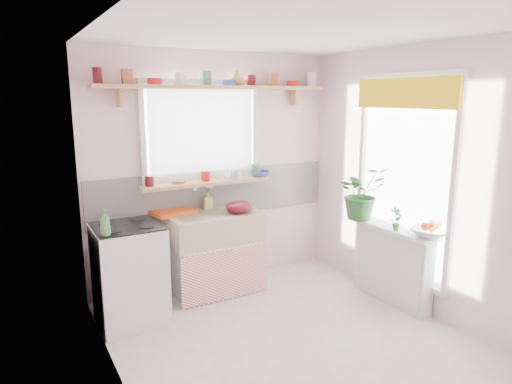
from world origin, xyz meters
TOP-DOWN VIEW (x-y plane):
  - room at (0.66, 0.86)m, footprint 3.20×3.20m
  - sink_unit at (-0.15, 1.29)m, footprint 0.95×0.65m
  - cooker at (-1.10, 1.05)m, footprint 0.58×0.58m
  - radiator_ledge at (1.30, 0.20)m, footprint 0.22×0.95m
  - windowsill at (-0.15, 1.48)m, footprint 1.40×0.22m
  - pine_shelf at (0.00, 1.47)m, footprint 2.52×0.24m
  - shelf_crockery at (-0.02, 1.47)m, footprint 2.47×0.11m
  - sill_crockery at (-0.15, 1.48)m, footprint 1.35×0.11m
  - dish_tray at (-0.53, 1.50)m, footprint 0.47×0.39m
  - colander at (0.09, 1.19)m, footprint 0.34×0.34m
  - jade_plant at (1.21, 0.60)m, footprint 0.55×0.49m
  - fruit_bowl at (1.33, -0.20)m, footprint 0.43×0.43m
  - herb_pot at (1.21, 0.11)m, footprint 0.12×0.08m
  - soap_bottle_sink at (-0.13, 1.50)m, footprint 0.10×0.10m
  - sill_cup at (0.17, 1.42)m, footprint 0.15×0.15m
  - sill_bowl at (0.47, 1.42)m, footprint 0.22×0.22m
  - shelf_vase at (0.23, 1.48)m, footprint 0.17×0.17m
  - cooker_bottle at (-1.32, 0.83)m, footprint 0.10×0.10m
  - fruit at (1.34, -0.19)m, footprint 0.20×0.14m

SIDE VIEW (x-z plane):
  - radiator_ledge at x=1.30m, z-range 0.01..0.78m
  - sink_unit at x=-0.15m, z-range -0.13..0.99m
  - cooker at x=-1.10m, z-range 0.00..0.92m
  - fruit_bowl at x=1.33m, z-range 0.78..0.86m
  - dish_tray at x=-0.53m, z-range 0.85..0.89m
  - fruit at x=1.34m, z-range 0.83..0.93m
  - herb_pot at x=1.21m, z-range 0.78..1.01m
  - colander at x=0.09m, z-range 0.85..0.98m
  - soap_bottle_sink at x=-0.13m, z-range 0.85..1.05m
  - cooker_bottle at x=-1.32m, z-range 0.92..1.13m
  - jade_plant at x=1.21m, z-range 0.77..1.33m
  - windowsill at x=-0.15m, z-range 1.12..1.16m
  - sill_bowl at x=0.47m, z-range 1.16..1.23m
  - sill_cup at x=0.17m, z-range 1.16..1.25m
  - sill_crockery at x=-0.15m, z-range 1.16..1.28m
  - room at x=0.66m, z-range -0.23..2.97m
  - pine_shelf at x=0.00m, z-range 2.10..2.14m
  - shelf_crockery at x=-0.02m, z-range 2.13..2.25m
  - shelf_vase at x=0.23m, z-range 2.14..2.29m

